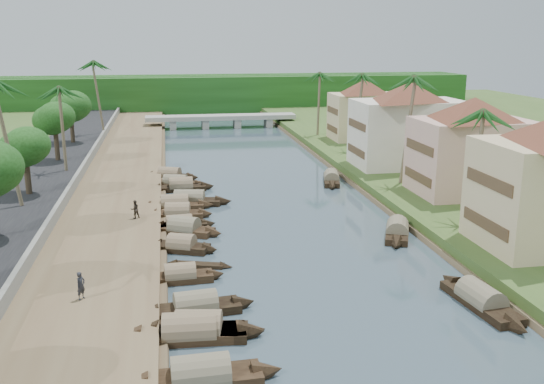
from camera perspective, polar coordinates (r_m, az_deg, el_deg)
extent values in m
plane|color=#394B56|center=(45.99, 3.47, -6.87)|extent=(220.00, 220.00, 0.00)
cube|color=brown|center=(64.05, -14.87, -0.80)|extent=(10.00, 180.00, 0.80)
cube|color=#365421|center=(70.04, 14.93, 0.65)|extent=(16.00, 180.00, 1.20)
cube|color=black|center=(65.32, -22.33, -0.85)|extent=(8.00, 180.00, 1.40)
cube|color=slate|center=(64.34, -18.65, -0.14)|extent=(0.40, 180.00, 1.10)
cube|color=#173B10|center=(137.62, -5.72, 9.05)|extent=(120.00, 4.00, 8.00)
cube|color=#173B10|center=(142.59, -5.87, 9.24)|extent=(120.00, 4.00, 8.00)
cube|color=#173B10|center=(147.56, -6.02, 9.40)|extent=(120.00, 4.00, 8.00)
cube|color=gray|center=(115.05, -4.82, 7.03)|extent=(28.00, 4.00, 0.80)
cube|color=gray|center=(114.76, -9.32, 6.32)|extent=(1.20, 3.50, 1.80)
cube|color=gray|center=(114.97, -6.31, 6.44)|extent=(1.20, 3.50, 1.80)
cube|color=gray|center=(115.50, -3.32, 6.54)|extent=(1.20, 3.50, 1.80)
cube|color=gray|center=(116.33, -0.36, 6.62)|extent=(1.20, 3.50, 1.80)
cube|color=#4F3925|center=(47.80, 19.41, -2.81)|extent=(0.10, 6.40, 0.90)
cube|color=#4F3925|center=(46.99, 19.73, 0.92)|extent=(0.10, 6.40, 0.90)
cube|color=#C9968E|center=(64.34, 18.20, 3.19)|extent=(11.00, 8.00, 7.50)
pyramid|color=brown|center=(63.64, 18.54, 7.47)|extent=(14.11, 14.11, 2.20)
cube|color=#4F3925|center=(62.32, 13.55, 1.40)|extent=(0.10, 6.40, 0.90)
cube|color=#4F3925|center=(61.74, 13.71, 4.11)|extent=(0.10, 6.40, 0.90)
cube|color=white|center=(76.35, 12.67, 5.42)|extent=(13.00, 8.00, 8.00)
pyramid|color=brown|center=(75.75, 12.88, 9.23)|extent=(15.59, 15.59, 2.20)
cube|color=#4F3925|center=(74.44, 7.91, 3.84)|extent=(0.10, 6.40, 0.90)
cube|color=#4F3925|center=(73.93, 7.99, 6.28)|extent=(0.10, 6.40, 0.90)
cube|color=#D0B68B|center=(95.33, 8.65, 7.03)|extent=(10.00, 7.00, 7.00)
pyramid|color=brown|center=(94.86, 8.75, 9.79)|extent=(12.62, 12.62, 2.20)
cube|color=#4F3925|center=(94.09, 5.67, 5.95)|extent=(0.10, 5.60, 0.90)
cube|color=#4F3925|center=(93.73, 5.71, 7.65)|extent=(0.10, 5.60, 0.90)
cube|color=black|center=(31.50, -6.72, -17.22)|extent=(6.15, 2.11, 0.70)
cone|color=black|center=(31.86, -0.40, -16.55)|extent=(1.80, 1.77, 1.90)
cylinder|color=#726C55|center=(31.31, -6.74, -16.63)|extent=(4.71, 2.13, 1.97)
cube|color=black|center=(35.80, -6.92, -13.09)|extent=(5.84, 2.91, 0.70)
cone|color=black|center=(35.54, -1.82, -13.06)|extent=(1.91, 2.04, 1.97)
cone|color=black|center=(36.26, -11.92, -12.80)|extent=(1.91, 2.04, 1.97)
cylinder|color=#7D694F|center=(35.63, -6.94, -12.55)|extent=(4.55, 2.76, 2.07)
cube|color=black|center=(35.61, -7.76, -13.29)|extent=(6.49, 2.33, 0.70)
cone|color=black|center=(35.65, -1.91, -12.97)|extent=(1.92, 1.89, 2.00)
cone|color=black|center=(35.84, -13.60, -13.25)|extent=(1.92, 1.89, 2.00)
cylinder|color=#7D694F|center=(35.43, -7.78, -12.75)|extent=(4.98, 2.33, 2.07)
cube|color=black|center=(38.54, -7.18, -11.01)|extent=(5.70, 2.39, 0.70)
cone|color=black|center=(39.05, -2.65, -10.43)|extent=(1.76, 1.76, 1.77)
cone|color=black|center=(38.21, -11.82, -11.32)|extent=(1.76, 1.76, 1.77)
cylinder|color=#726C55|center=(38.38, -7.19, -10.50)|extent=(4.41, 2.31, 1.84)
cube|color=black|center=(43.35, -8.62, -8.09)|extent=(4.61, 1.75, 0.70)
cone|color=black|center=(43.53, -5.28, -7.78)|extent=(1.38, 1.45, 1.53)
cone|color=black|center=(43.26, -11.99, -8.19)|extent=(1.38, 1.45, 1.53)
cylinder|color=#7D694F|center=(43.21, -8.64, -7.63)|extent=(3.54, 1.76, 1.60)
cube|color=black|center=(49.24, -8.49, -5.30)|extent=(4.68, 3.23, 0.70)
cone|color=black|center=(48.42, -5.80, -5.45)|extent=(1.78, 1.90, 1.65)
cone|color=black|center=(50.11, -11.10, -4.97)|extent=(1.78, 1.90, 1.65)
cylinder|color=#7D694F|center=(49.11, -8.50, -4.88)|extent=(3.76, 2.90, 1.75)
cube|color=black|center=(53.50, -8.25, -3.68)|extent=(5.45, 4.09, 0.70)
cone|color=black|center=(52.29, -5.41, -3.93)|extent=(2.13, 2.19, 1.84)
cone|color=black|center=(54.78, -10.96, -3.28)|extent=(2.13, 2.19, 1.84)
cylinder|color=#726C55|center=(53.38, -8.26, -3.29)|extent=(4.41, 3.58, 1.93)
cube|color=black|center=(54.67, -8.71, -3.30)|extent=(4.91, 1.92, 0.70)
cone|color=black|center=(54.96, -5.94, -3.02)|extent=(1.49, 1.47, 1.51)
cone|color=black|center=(54.46, -11.50, -3.41)|extent=(1.49, 1.47, 1.51)
cylinder|color=#7D694F|center=(54.55, -8.72, -2.92)|extent=(3.79, 1.88, 1.57)
cube|color=black|center=(58.19, -8.85, -2.21)|extent=(4.99, 2.31, 0.70)
cone|color=black|center=(57.98, -6.21, -2.10)|extent=(1.59, 1.76, 1.77)
cone|color=black|center=(58.48, -11.47, -2.17)|extent=(1.59, 1.76, 1.77)
cylinder|color=#7D694F|center=(58.08, -8.86, -1.85)|extent=(3.87, 2.26, 1.87)
cube|color=black|center=(62.59, -7.77, -0.99)|extent=(6.62, 3.04, 0.70)
cone|color=black|center=(62.15, -4.54, -0.93)|extent=(2.10, 2.02, 1.92)
cone|color=black|center=(63.18, -10.95, -0.90)|extent=(2.10, 2.02, 1.92)
cylinder|color=#726C55|center=(62.49, -7.78, -0.65)|extent=(5.16, 2.84, 1.98)
cube|color=black|center=(61.10, -9.10, -1.42)|extent=(5.71, 2.12, 0.70)
cone|color=black|center=(61.03, -6.17, -1.26)|extent=(1.70, 1.74, 1.84)
cone|color=black|center=(61.28, -12.03, -1.43)|extent=(1.70, 1.74, 1.84)
cylinder|color=#7D694F|center=(61.00, -9.12, -1.07)|extent=(4.39, 2.13, 1.92)
cube|color=black|center=(68.36, -8.56, 0.30)|extent=(5.53, 2.10, 0.70)
cone|color=black|center=(68.59, -6.04, 0.50)|extent=(1.66, 1.75, 1.86)
cone|color=black|center=(68.23, -11.10, 0.23)|extent=(1.66, 1.75, 1.86)
cylinder|color=#7D694F|center=(68.27, -8.57, 0.61)|extent=(4.25, 2.12, 1.95)
cube|color=black|center=(70.45, -9.07, 0.70)|extent=(5.76, 3.15, 0.70)
cone|color=black|center=(69.62, -6.64, 0.69)|extent=(1.92, 1.80, 1.57)
cone|color=black|center=(71.37, -11.44, 0.84)|extent=(1.92, 1.80, 1.57)
cylinder|color=#726C55|center=(70.36, -9.08, 1.01)|extent=(4.53, 2.81, 1.61)
cube|color=black|center=(74.19, -9.61, 1.38)|extent=(5.61, 3.55, 0.70)
cone|color=black|center=(73.18, -7.44, 1.34)|extent=(2.00, 2.02, 1.73)
cone|color=black|center=(75.27, -11.72, 1.53)|extent=(2.00, 2.02, 1.73)
cylinder|color=#7D694F|center=(74.11, -9.62, 1.66)|extent=(4.46, 3.16, 1.81)
cube|color=black|center=(41.36, 19.02, -9.90)|extent=(2.59, 6.76, 0.70)
cone|color=black|center=(44.09, 16.30, -8.03)|extent=(1.88, 2.04, 1.90)
cone|color=black|center=(38.71, 22.18, -11.79)|extent=(1.88, 2.04, 1.90)
cylinder|color=#726C55|center=(41.21, 19.07, -9.42)|extent=(2.49, 5.22, 1.95)
cube|color=black|center=(53.46, 11.70, -3.85)|extent=(3.96, 6.13, 0.70)
cone|color=black|center=(56.55, 11.77, -2.75)|extent=(2.19, 2.20, 1.86)
cone|color=black|center=(50.35, 11.62, -4.90)|extent=(2.19, 2.20, 1.86)
cylinder|color=#726C55|center=(53.35, 11.72, -3.46)|extent=(3.50, 4.88, 1.94)
cube|color=black|center=(71.75, 5.61, 1.07)|extent=(3.08, 6.28, 0.70)
cone|color=black|center=(75.00, 5.53, 1.72)|extent=(1.91, 2.03, 1.75)
cone|color=black|center=(68.46, 5.71, 0.48)|extent=(1.91, 2.03, 1.75)
cylinder|color=#726C55|center=(71.66, 5.62, 1.36)|extent=(2.82, 4.91, 1.80)
cube|color=black|center=(45.88, -6.93, -6.88)|extent=(3.88, 1.94, 0.35)
cone|color=black|center=(45.41, -4.29, -7.04)|extent=(1.16, 1.09, 0.84)
cone|color=black|center=(46.44, -9.50, -6.71)|extent=(1.16, 1.09, 0.84)
cube|color=black|center=(61.29, -9.11, -1.46)|extent=(3.47, 1.77, 0.35)
cone|color=black|center=(60.72, -7.37, -1.55)|extent=(1.03, 0.93, 0.69)
cone|color=black|center=(61.91, -10.80, -1.38)|extent=(1.03, 0.93, 0.69)
cylinder|color=brown|center=(54.91, 18.70, 2.36)|extent=(0.65, 0.36, 9.46)
sphere|color=#1A4F1B|center=(54.20, 19.08, 7.05)|extent=(3.20, 3.20, 3.20)
cylinder|color=brown|center=(66.55, 12.42, 5.67)|extent=(1.46, 0.36, 11.48)
sphere|color=#1A4F1B|center=(65.97, 12.68, 10.42)|extent=(3.20, 3.20, 3.20)
cylinder|color=brown|center=(85.73, 7.96, 7.43)|extent=(1.35, 0.36, 10.50)
sphere|color=#1A4F1B|center=(85.27, 8.07, 10.80)|extent=(3.20, 3.20, 3.20)
cylinder|color=brown|center=(59.94, -23.25, 4.11)|extent=(1.74, 0.36, 11.49)
sphere|color=#1A4F1B|center=(59.31, -23.79, 9.37)|extent=(3.20, 3.20, 3.20)
cylinder|color=brown|center=(74.48, -19.10, 5.59)|extent=(0.41, 0.36, 9.74)
sphere|color=#1A4F1B|center=(73.97, -19.40, 9.16)|extent=(3.20, 3.20, 3.20)
cylinder|color=brown|center=(98.36, 4.38, 8.24)|extent=(0.58, 0.36, 9.94)
sphere|color=#1A4F1B|center=(97.96, 4.43, 11.01)|extent=(3.20, 3.20, 3.20)
cylinder|color=brown|center=(102.48, -15.87, 8.55)|extent=(1.45, 0.36, 11.53)
sphere|color=#1A4F1B|center=(102.12, -16.08, 11.64)|extent=(3.20, 3.20, 3.20)
cylinder|color=#3F3224|center=(65.14, -22.00, 1.21)|extent=(0.60, 0.60, 3.23)
ellipsoid|color=#173B10|center=(64.56, -22.26, 3.88)|extent=(4.48, 4.48, 3.68)
cylinder|color=#3F3224|center=(81.86, -19.59, 4.09)|extent=(0.60, 0.60, 3.65)
ellipsoid|color=#173B10|center=(81.36, -19.80, 6.51)|extent=(4.60, 4.60, 3.78)
cylinder|color=#3F3224|center=(95.18, -18.29, 5.52)|extent=(0.60, 0.60, 3.59)
ellipsoid|color=#173B10|center=(94.75, -18.45, 7.57)|extent=(5.37, 5.37, 4.41)
cylinder|color=#3F3224|center=(79.51, 15.69, 4.08)|extent=(0.60, 0.60, 3.99)
ellipsoid|color=#173B10|center=(78.95, 15.88, 6.80)|extent=(4.05, 4.05, 3.33)
imported|color=#23242B|center=(39.80, -17.55, -8.40)|extent=(0.73, 0.78, 1.79)
imported|color=#2F2821|center=(55.81, -12.78, -1.59)|extent=(0.99, 0.90, 1.66)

